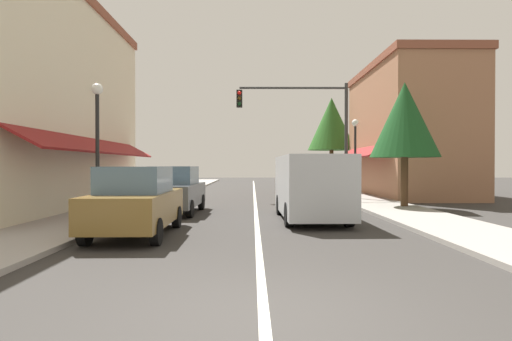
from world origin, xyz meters
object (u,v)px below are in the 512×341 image
object	(u,v)px
traffic_signal_mast_arm	(309,120)
tree_right_near	(405,120)
parked_car_second_left	(175,190)
van_in_lane	(311,185)
street_lamp_right_mid	(355,145)
tree_right_far	(332,124)
parked_car_nearest_left	(136,201)
street_lamp_left_near	(97,128)

from	to	relation	value
traffic_signal_mast_arm	tree_right_near	distance (m)	5.71
parked_car_second_left	van_in_lane	world-z (taller)	van_in_lane
parked_car_second_left	traffic_signal_mast_arm	xyz separation A→B (m)	(5.87, 6.19, 3.33)
street_lamp_right_mid	tree_right_far	size ratio (longest dim) A/B	0.60
parked_car_second_left	traffic_signal_mast_arm	world-z (taller)	traffic_signal_mast_arm
traffic_signal_mast_arm	tree_right_far	size ratio (longest dim) A/B	0.89
parked_car_second_left	tree_right_near	bearing A→B (deg)	11.26
parked_car_nearest_left	parked_car_second_left	distance (m)	4.98
parked_car_nearest_left	parked_car_second_left	bearing A→B (deg)	88.64
parked_car_nearest_left	traffic_signal_mast_arm	bearing A→B (deg)	61.35
parked_car_second_left	tree_right_far	world-z (taller)	tree_right_far
parked_car_nearest_left	van_in_lane	size ratio (longest dim) A/B	0.79
tree_right_far	van_in_lane	bearing A→B (deg)	-102.93
street_lamp_left_near	tree_right_far	bearing A→B (deg)	59.04
traffic_signal_mast_arm	parked_car_nearest_left	bearing A→B (deg)	-117.99
van_in_lane	tree_right_near	world-z (taller)	tree_right_near
van_in_lane	tree_right_near	xyz separation A→B (m)	(4.39, 3.48, 2.53)
traffic_signal_mast_arm	street_lamp_left_near	size ratio (longest dim) A/B	1.39
tree_right_near	street_lamp_left_near	bearing A→B (deg)	-160.34
van_in_lane	street_lamp_left_near	xyz separation A→B (m)	(-6.83, -0.53, 1.85)
parked_car_nearest_left	traffic_signal_mast_arm	world-z (taller)	traffic_signal_mast_arm
parked_car_nearest_left	tree_right_near	bearing A→B (deg)	34.65
traffic_signal_mast_arm	tree_right_near	size ratio (longest dim) A/B	1.16
van_in_lane	traffic_signal_mast_arm	bearing A→B (deg)	81.56
tree_right_near	van_in_lane	bearing A→B (deg)	-141.60
parked_car_nearest_left	tree_right_far	distance (m)	22.87
tree_right_near	parked_car_nearest_left	bearing A→B (deg)	-144.69
van_in_lane	street_lamp_left_near	world-z (taller)	street_lamp_left_near
traffic_signal_mast_arm	tree_right_far	world-z (taller)	tree_right_far
traffic_signal_mast_arm	tree_right_near	bearing A→B (deg)	-53.92
street_lamp_left_near	street_lamp_right_mid	distance (m)	12.96
street_lamp_left_near	street_lamp_right_mid	size ratio (longest dim) A/B	1.06
traffic_signal_mast_arm	tree_right_far	xyz separation A→B (m)	(2.99, 9.50, 0.71)
traffic_signal_mast_arm	van_in_lane	bearing A→B (deg)	-97.36
parked_car_second_left	street_lamp_left_near	bearing A→B (deg)	-128.18
van_in_lane	traffic_signal_mast_arm	world-z (taller)	traffic_signal_mast_arm
street_lamp_right_mid	street_lamp_left_near	bearing A→B (deg)	-141.65
parked_car_nearest_left	parked_car_second_left	world-z (taller)	same
parked_car_second_left	traffic_signal_mast_arm	size ratio (longest dim) A/B	0.68
van_in_lane	street_lamp_right_mid	bearing A→B (deg)	64.97
parked_car_nearest_left	street_lamp_left_near	world-z (taller)	street_lamp_left_near
parked_car_nearest_left	street_lamp_right_mid	xyz separation A→B (m)	(8.22, 10.60, 1.98)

